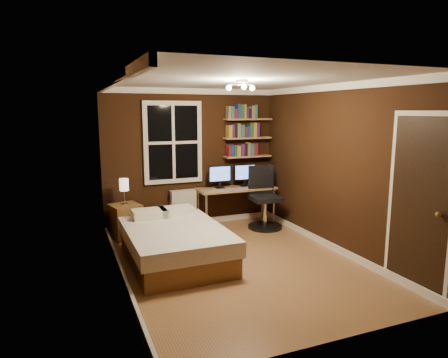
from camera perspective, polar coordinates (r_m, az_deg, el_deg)
name	(u,v)px	position (r m, az deg, el deg)	size (l,w,h in m)	color
floor	(237,263)	(5.73, 1.94, -11.87)	(4.20, 4.20, 0.00)	olive
wall_back	(191,158)	(7.34, -4.67, 2.98)	(3.20, 0.04, 2.50)	black
wall_left	(117,183)	(4.97, -15.09, -0.55)	(0.04, 4.20, 2.50)	black
wall_right	(335,169)	(6.21, 15.63, 1.43)	(0.04, 4.20, 2.50)	black
ceiling	(239,80)	(5.34, 2.10, 13.93)	(3.20, 4.20, 0.02)	white
window	(173,143)	(7.18, -7.30, 5.19)	(1.06, 0.06, 1.46)	white
door	(418,206)	(5.13, 26.02, -3.47)	(0.03, 0.82, 2.05)	black
door_knob	(438,214)	(4.91, 28.27, -4.48)	(0.06, 0.06, 0.06)	#C3883E
ceiling_fixture	(242,88)	(5.24, 2.55, 12.91)	(0.44, 0.44, 0.18)	beige
bookshelf_lower	(248,156)	(7.62, 3.38, 3.25)	(0.92, 0.22, 0.03)	#9E734D
books_row_lower	(248,150)	(7.61, 3.39, 4.22)	(0.54, 0.16, 0.23)	maroon
bookshelf_middle	(248,138)	(7.59, 3.41, 5.87)	(0.92, 0.22, 0.03)	#9E734D
books_row_middle	(248,131)	(7.58, 3.42, 6.85)	(0.60, 0.16, 0.23)	navy
bookshelf_upper	(248,119)	(7.58, 3.43, 8.51)	(0.92, 0.22, 0.03)	#9E734D
books_row_upper	(248,112)	(7.58, 3.44, 9.50)	(0.60, 0.16, 0.23)	#245432
bed	(175,244)	(5.72, -6.99, -9.14)	(1.33, 1.83, 0.62)	brown
nightstand	(126,221)	(6.91, -13.88, -5.86)	(0.46, 0.46, 0.57)	brown
bedside_lamp	(124,192)	(6.79, -14.06, -1.77)	(0.15, 0.15, 0.43)	beige
radiator	(183,209)	(7.33, -5.83, -4.25)	(0.46, 0.16, 0.69)	white
desk	(236,191)	(7.43, 1.76, -1.70)	(1.47, 0.55, 0.70)	#9E734D
monitor_left	(220,177)	(7.34, -0.62, 0.31)	(0.44, 0.12, 0.42)	black
monitor_right	(245,175)	(7.54, 2.98, 0.55)	(0.44, 0.12, 0.42)	black
desk_lamp	(267,175)	(7.56, 6.22, 0.61)	(0.14, 0.32, 0.44)	silver
office_chair	(264,204)	(7.29, 5.75, -3.52)	(0.62, 0.62, 1.12)	black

